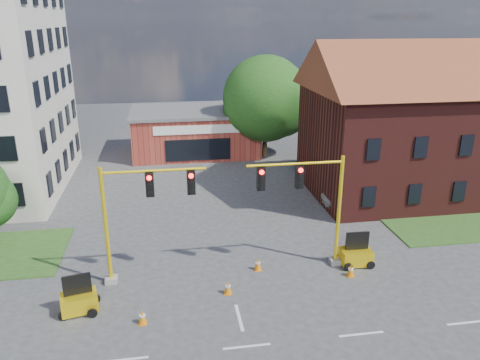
{
  "coord_description": "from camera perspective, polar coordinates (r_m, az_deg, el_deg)",
  "views": [
    {
      "loc": [
        -2.83,
        -15.71,
        12.88
      ],
      "look_at": [
        1.33,
        10.0,
        3.78
      ],
      "focal_mm": 35.0,
      "sensor_mm": 36.0,
      "label": 1
    }
  ],
  "objects": [
    {
      "name": "townhouse_row",
      "position": [
        38.57,
        23.89,
        7.25
      ],
      "size": [
        21.0,
        11.0,
        11.5
      ],
      "color": "#491916",
      "rests_on": "ground"
    },
    {
      "name": "cone_d",
      "position": [
        25.57,
        13.34,
        -10.68
      ],
      "size": [
        0.4,
        0.4,
        0.7
      ],
      "color": "orange",
      "rests_on": "ground"
    },
    {
      "name": "tree_large",
      "position": [
        44.51,
        3.63,
        9.58
      ],
      "size": [
        8.45,
        8.05,
        9.69
      ],
      "color": "#392614",
      "rests_on": "ground"
    },
    {
      "name": "cone_a",
      "position": [
        21.95,
        -11.82,
        -16.04
      ],
      "size": [
        0.4,
        0.4,
        0.7
      ],
      "color": "orange",
      "rests_on": "ground"
    },
    {
      "name": "signal_mast_west",
      "position": [
        23.53,
        -12.23,
        -3.57
      ],
      "size": [
        5.3,
        0.6,
        6.2
      ],
      "color": "gray",
      "rests_on": "ground"
    },
    {
      "name": "pickup_white",
      "position": [
        34.28,
        14.34,
        -2.14
      ],
      "size": [
        5.32,
        2.67,
        1.44
      ],
      "primitive_type": "imported",
      "rotation": [
        0.0,
        0.0,
        1.62
      ],
      "color": "white",
      "rests_on": "ground"
    },
    {
      "name": "trailer_east",
      "position": [
        26.62,
        13.95,
        -8.87
      ],
      "size": [
        1.68,
        1.15,
        1.87
      ],
      "rotation": [
        0.0,
        0.0,
        -0.04
      ],
      "color": "yellow",
      "rests_on": "ground"
    },
    {
      "name": "ground",
      "position": [
        20.51,
        0.84,
        -19.63
      ],
      "size": [
        120.0,
        120.0,
        0.0
      ],
      "primitive_type": "plane",
      "color": "#3B3B3D",
      "rests_on": "ground"
    },
    {
      "name": "signal_mast_east",
      "position": [
        24.56,
        8.5,
        -2.35
      ],
      "size": [
        5.3,
        0.6,
        6.2
      ],
      "color": "gray",
      "rests_on": "ground"
    },
    {
      "name": "brick_shop",
      "position": [
        47.02,
        -5.53,
        5.99
      ],
      "size": [
        12.4,
        8.4,
        4.3
      ],
      "color": "maroon",
      "rests_on": "ground"
    },
    {
      "name": "cone_b",
      "position": [
        25.48,
        2.2,
        -10.23
      ],
      "size": [
        0.4,
        0.4,
        0.7
      ],
      "color": "orange",
      "rests_on": "ground"
    },
    {
      "name": "trailer_west",
      "position": [
        23.34,
        -19.03,
        -13.73
      ],
      "size": [
        1.81,
        1.4,
        1.84
      ],
      "rotation": [
        0.0,
        0.0,
        0.22
      ],
      "color": "yellow",
      "rests_on": "ground"
    },
    {
      "name": "cone_c",
      "position": [
        23.51,
        -1.48,
        -12.98
      ],
      "size": [
        0.4,
        0.4,
        0.7
      ],
      "color": "orange",
      "rests_on": "ground"
    }
  ]
}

